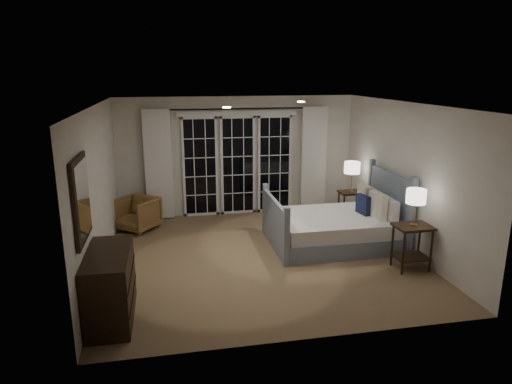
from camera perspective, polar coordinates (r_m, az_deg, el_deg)
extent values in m
plane|color=olive|center=(7.69, 0.69, -8.01)|extent=(5.00, 5.00, 0.00)
plane|color=white|center=(7.11, 0.76, 10.91)|extent=(5.00, 5.00, 0.00)
cube|color=beige|center=(7.23, -19.06, 0.11)|extent=(0.02, 5.00, 2.50)
cube|color=beige|center=(8.18, 18.14, 1.82)|extent=(0.02, 5.00, 2.50)
cube|color=beige|center=(9.71, -2.32, 4.50)|extent=(5.00, 0.02, 2.50)
cube|color=beige|center=(4.99, 6.66, -5.62)|extent=(5.00, 0.02, 2.50)
cube|color=black|center=(9.63, -6.99, 3.11)|extent=(0.66, 0.02, 2.02)
cube|color=black|center=(9.72, -2.28, 3.31)|extent=(0.66, 0.02, 2.02)
cube|color=black|center=(9.87, 2.32, 3.49)|extent=(0.66, 0.02, 2.02)
cube|color=white|center=(9.55, -2.33, 9.78)|extent=(2.50, 0.04, 0.10)
cylinder|color=black|center=(9.48, -2.28, 10.35)|extent=(3.50, 0.03, 0.03)
cube|color=white|center=(9.50, -12.09, 3.35)|extent=(0.55, 0.10, 2.25)
cube|color=white|center=(10.00, 7.21, 4.11)|extent=(0.55, 0.10, 2.25)
cylinder|color=white|center=(7.89, 5.64, 11.15)|extent=(0.12, 0.12, 0.01)
cylinder|color=white|center=(6.62, -3.70, 10.51)|extent=(0.12, 0.12, 0.01)
cube|color=gray|center=(8.27, 9.50, -5.48)|extent=(1.99, 1.55, 0.29)
cube|color=silver|center=(8.18, 9.58, -3.72)|extent=(1.93, 1.49, 0.24)
cube|color=gray|center=(8.54, 16.28, -1.80)|extent=(0.06, 1.55, 1.26)
cube|color=gray|center=(7.87, 2.37, -4.08)|extent=(0.06, 1.55, 0.87)
cube|color=silver|center=(8.15, 16.09, -1.96)|extent=(0.14, 0.60, 0.36)
cube|color=silver|center=(8.70, 14.20, -0.78)|extent=(0.14, 0.60, 0.36)
cube|color=beige|center=(8.10, 14.98, -1.64)|extent=(0.16, 0.46, 0.45)
cube|color=beige|center=(8.59, 13.36, -0.62)|extent=(0.16, 0.46, 0.45)
cube|color=#161C3C|center=(8.30, 13.25, -1.54)|extent=(0.15, 0.35, 0.34)
cube|color=black|center=(7.39, 19.07, -4.12)|extent=(0.55, 0.44, 0.04)
cube|color=black|center=(7.55, 18.75, -7.66)|extent=(0.50, 0.39, 0.03)
cylinder|color=black|center=(7.25, 17.94, -7.33)|extent=(0.04, 0.04, 0.68)
cylinder|color=black|center=(7.48, 21.05, -6.93)|extent=(0.04, 0.04, 0.68)
cylinder|color=black|center=(7.54, 16.66, -6.38)|extent=(0.04, 0.04, 0.68)
cylinder|color=black|center=(7.76, 19.69, -6.03)|extent=(0.04, 0.04, 0.68)
cube|color=black|center=(9.55, 11.76, -0.05)|extent=(0.47, 0.37, 0.04)
cube|color=black|center=(9.66, 11.63, -2.45)|extent=(0.43, 0.34, 0.03)
cylinder|color=black|center=(9.42, 10.92, -2.09)|extent=(0.04, 0.04, 0.58)
cylinder|color=black|center=(9.57, 13.09, -1.94)|extent=(0.04, 0.04, 0.58)
cylinder|color=black|center=(9.69, 10.27, -1.59)|extent=(0.04, 0.04, 0.58)
cylinder|color=black|center=(9.84, 12.39, -1.46)|extent=(0.04, 0.04, 0.58)
cylinder|color=#B38547|center=(7.38, 19.09, -3.90)|extent=(0.12, 0.12, 0.02)
cylinder|color=#B38547|center=(7.33, 19.20, -2.59)|extent=(0.02, 0.02, 0.33)
cylinder|color=white|center=(7.25, 19.39, -0.51)|extent=(0.29, 0.29, 0.22)
cylinder|color=#B38547|center=(9.54, 11.77, 0.12)|extent=(0.12, 0.12, 0.02)
cylinder|color=#B38547|center=(9.50, 11.83, 1.24)|extent=(0.02, 0.02, 0.36)
cylinder|color=white|center=(9.43, 11.93, 3.01)|extent=(0.32, 0.32, 0.23)
imported|color=brown|center=(9.11, -14.68, -2.67)|extent=(0.98, 0.99, 0.65)
cube|color=black|center=(6.00, -17.74, -11.08)|extent=(0.51, 1.23, 0.87)
cube|color=black|center=(6.04, -15.12, -12.27)|extent=(0.01, 1.20, 0.01)
cube|color=black|center=(5.91, -15.30, -9.80)|extent=(0.01, 1.20, 0.01)
cube|color=black|center=(5.66, -21.03, -0.87)|extent=(0.04, 0.85, 1.00)
cube|color=white|center=(5.65, -20.78, -0.85)|extent=(0.01, 0.73, 0.88)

